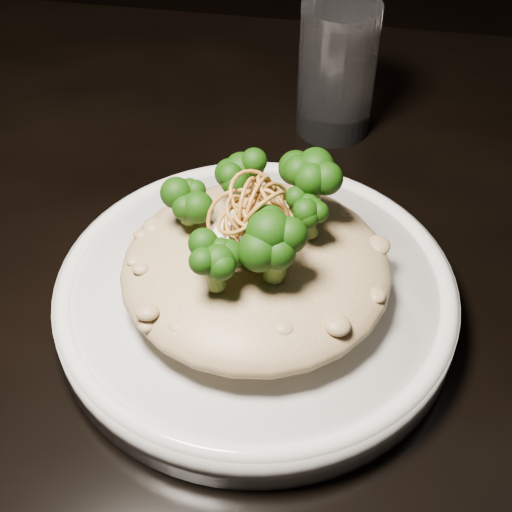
{
  "coord_description": "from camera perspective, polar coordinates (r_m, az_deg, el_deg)",
  "views": [
    {
      "loc": [
        -0.01,
        -0.39,
        1.14
      ],
      "look_at": [
        -0.07,
        -0.05,
        0.81
      ],
      "focal_mm": 50.0,
      "sensor_mm": 36.0,
      "label": 1
    }
  ],
  "objects": [
    {
      "name": "shallots",
      "position": [
        0.44,
        0.13,
        3.81
      ],
      "size": [
        0.05,
        0.05,
        0.04
      ],
      "primitive_type": null,
      "color": "#8F561E",
      "rests_on": "cheese"
    },
    {
      "name": "table",
      "position": [
        0.61,
        7.47,
        -6.53
      ],
      "size": [
        1.1,
        0.8,
        0.75
      ],
      "color": "black",
      "rests_on": "ground"
    },
    {
      "name": "plate",
      "position": [
        0.5,
        0.0,
        -3.31
      ],
      "size": [
        0.28,
        0.28,
        0.03
      ],
      "primitive_type": "cylinder",
      "color": "white",
      "rests_on": "table"
    },
    {
      "name": "broccoli",
      "position": [
        0.45,
        -0.12,
        3.6
      ],
      "size": [
        0.12,
        0.12,
        0.05
      ],
      "primitive_type": null,
      "color": "black",
      "rests_on": "risotto"
    },
    {
      "name": "cheese",
      "position": [
        0.46,
        -0.64,
        1.78
      ],
      "size": [
        0.05,
        0.05,
        0.01
      ],
      "primitive_type": "ellipsoid",
      "color": "white",
      "rests_on": "risotto"
    },
    {
      "name": "risotto",
      "position": [
        0.47,
        -0.02,
        -0.95
      ],
      "size": [
        0.18,
        0.18,
        0.04
      ],
      "primitive_type": "ellipsoid",
      "color": "brown",
      "rests_on": "plate"
    },
    {
      "name": "drinking_glass",
      "position": [
        0.66,
        6.48,
        14.57
      ],
      "size": [
        0.07,
        0.07,
        0.12
      ],
      "primitive_type": "cylinder",
      "rotation": [
        0.0,
        0.0,
        0.01
      ],
      "color": "silver",
      "rests_on": "table"
    }
  ]
}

